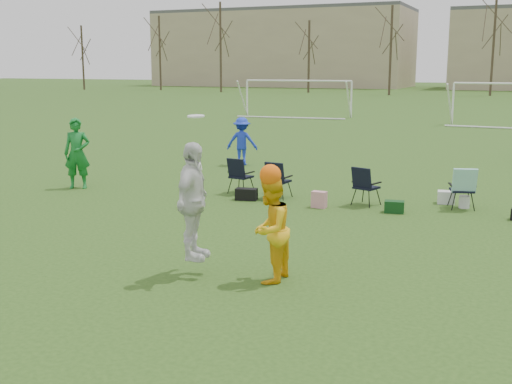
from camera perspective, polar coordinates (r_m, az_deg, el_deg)
The scene contains 7 objects.
ground at distance 9.49m, azimuth -9.05°, elevation -9.94°, with size 260.00×260.00×0.00m, color #294A17.
fielder_green_near at distance 18.63m, azimuth -15.61°, elevation 3.33°, with size 0.72×0.47×1.98m, color #147229.
fielder_blue at distance 22.24m, azimuth -1.26°, elevation 4.52°, with size 1.07×0.61×1.65m, color #1B34CB.
center_contest at distance 10.23m, azimuth -2.36°, elevation -1.95°, with size 1.88×1.25×2.65m.
sideline_setup at distance 15.99m, azimuth 13.73°, elevation 0.55°, with size 9.09×1.99×1.82m.
goal_left at distance 44.03m, azimuth 3.75°, elevation 9.23°, with size 7.39×0.76×2.46m.
tree_line at distance 77.44m, azimuth 20.43°, elevation 11.73°, with size 110.28×3.28×11.40m.
Camera 1 is at (4.82, -7.44, 3.39)m, focal length 45.00 mm.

